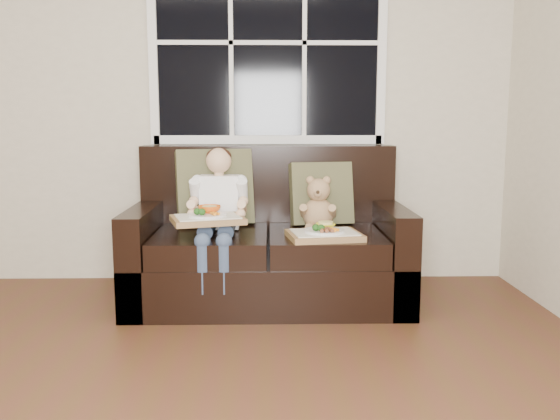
{
  "coord_description": "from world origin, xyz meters",
  "views": [
    {
      "loc": [
        0.57,
        -1.68,
        1.14
      ],
      "look_at": [
        0.64,
        1.85,
        0.59
      ],
      "focal_mm": 38.0,
      "sensor_mm": 36.0,
      "label": 1
    }
  ],
  "objects_px": {
    "child": "(218,204)",
    "tray_right": "(324,234)",
    "tray_left": "(208,217)",
    "teddy_bear": "(318,207)",
    "loveseat": "(268,250)"
  },
  "relations": [
    {
      "from": "tray_left",
      "to": "teddy_bear",
      "type": "bearing_deg",
      "value": 8.82
    },
    {
      "from": "child",
      "to": "tray_right",
      "type": "height_order",
      "value": "child"
    },
    {
      "from": "child",
      "to": "tray_left",
      "type": "height_order",
      "value": "child"
    },
    {
      "from": "teddy_bear",
      "to": "tray_right",
      "type": "relative_size",
      "value": 0.76
    },
    {
      "from": "loveseat",
      "to": "child",
      "type": "relative_size",
      "value": 2.15
    },
    {
      "from": "loveseat",
      "to": "tray_left",
      "type": "height_order",
      "value": "loveseat"
    },
    {
      "from": "child",
      "to": "loveseat",
      "type": "bearing_deg",
      "value": 20.72
    },
    {
      "from": "tray_left",
      "to": "tray_right",
      "type": "height_order",
      "value": "tray_left"
    },
    {
      "from": "teddy_bear",
      "to": "tray_left",
      "type": "xyz_separation_m",
      "value": [
        -0.67,
        -0.32,
        -0.01
      ]
    },
    {
      "from": "tray_left",
      "to": "tray_right",
      "type": "bearing_deg",
      "value": -17.6
    },
    {
      "from": "child",
      "to": "teddy_bear",
      "type": "distance_m",
      "value": 0.64
    },
    {
      "from": "teddy_bear",
      "to": "tray_right",
      "type": "distance_m",
      "value": 0.35
    },
    {
      "from": "teddy_bear",
      "to": "tray_left",
      "type": "height_order",
      "value": "teddy_bear"
    },
    {
      "from": "tray_left",
      "to": "child",
      "type": "bearing_deg",
      "value": 60.17
    },
    {
      "from": "teddy_bear",
      "to": "tray_right",
      "type": "height_order",
      "value": "teddy_bear"
    }
  ]
}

